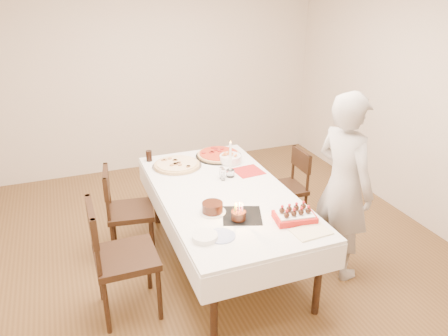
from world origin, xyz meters
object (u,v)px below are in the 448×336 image
object	(u,v)px
pasta_bowl	(230,159)
cola_glass	(149,156)
chair_left_savory	(131,211)
chair_right_savory	(285,189)
taper_candle	(230,159)
chair_left_dessert	(126,257)
pizza_pepperoni	(219,155)
strawberry_box	(295,216)
pizza_white	(177,165)
layer_cake	(212,208)
birthday_cake	(239,212)
person	(343,187)
dining_table	(224,227)

from	to	relation	value
pasta_bowl	cola_glass	xyz separation A→B (m)	(-0.78, 0.34, 0.01)
chair_left_savory	chair_right_savory	bearing A→B (deg)	-173.38
pasta_bowl	taper_candle	xyz separation A→B (m)	(-0.13, -0.32, 0.14)
chair_left_dessert	pizza_pepperoni	xyz separation A→B (m)	(1.21, 1.16, 0.26)
pasta_bowl	strawberry_box	distance (m)	1.28
pizza_white	strawberry_box	world-z (taller)	strawberry_box
chair_left_dessert	taper_candle	world-z (taller)	taper_candle
pizza_pepperoni	layer_cake	bearing A→B (deg)	-112.61
chair_left_dessert	birthday_cake	size ratio (longest dim) A/B	7.73
strawberry_box	chair_left_dessert	bearing A→B (deg)	166.21
person	birthday_cake	xyz separation A→B (m)	(-1.01, -0.04, -0.03)
pizza_pepperoni	layer_cake	world-z (taller)	layer_cake
chair_left_savory	birthday_cake	xyz separation A→B (m)	(0.72, -0.98, 0.37)
taper_candle	strawberry_box	world-z (taller)	taper_candle
chair_right_savory	pizza_pepperoni	world-z (taller)	chair_right_savory
pizza_pepperoni	taper_candle	bearing A→B (deg)	-97.78
chair_left_savory	dining_table	bearing A→B (deg)	157.34
dining_table	person	xyz separation A→B (m)	(0.94, -0.47, 0.48)
person	pizza_white	bearing A→B (deg)	35.65
chair_left_savory	person	xyz separation A→B (m)	(1.73, -0.94, 0.39)
strawberry_box	dining_table	bearing A→B (deg)	117.21
dining_table	strawberry_box	xyz separation A→B (m)	(0.35, -0.67, 0.41)
chair_right_savory	birthday_cake	size ratio (longest dim) A/B	6.47
chair_left_savory	pizza_white	size ratio (longest dim) A/B	1.81
person	cola_glass	xyz separation A→B (m)	(-1.42, 1.42, -0.05)
person	taper_candle	world-z (taller)	person
person	birthday_cake	distance (m)	1.01
taper_candle	dining_table	bearing A→B (deg)	-121.54
pasta_bowl	layer_cake	size ratio (longest dim) A/B	1.03
dining_table	person	bearing A→B (deg)	-26.69
chair_right_savory	cola_glass	bearing A→B (deg)	159.49
chair_left_savory	strawberry_box	size ratio (longest dim) A/B	2.86
strawberry_box	pizza_pepperoni	bearing A→B (deg)	93.96
pasta_bowl	chair_right_savory	bearing A→B (deg)	-17.41
pizza_white	strawberry_box	distance (m)	1.50
chair_right_savory	cola_glass	world-z (taller)	cola_glass
cola_glass	birthday_cake	xyz separation A→B (m)	(0.41, -1.46, 0.02)
dining_table	chair_left_dessert	world-z (taller)	chair_left_dessert
chair_left_dessert	pizza_white	bearing A→B (deg)	-124.28
dining_table	layer_cake	size ratio (longest dim) A/B	9.67
strawberry_box	birthday_cake	bearing A→B (deg)	158.82
chair_right_savory	chair_left_dessert	xyz separation A→B (m)	(-1.83, -0.78, 0.08)
chair_right_savory	pizza_white	xyz separation A→B (m)	(-1.12, 0.27, 0.34)
person	cola_glass	distance (m)	2.01
person	chair_left_savory	bearing A→B (deg)	51.69
chair_left_savory	birthday_cake	distance (m)	1.27
cola_glass	strawberry_box	xyz separation A→B (m)	(0.83, -1.62, -0.02)
cola_glass	chair_left_savory	bearing A→B (deg)	-122.50
pizza_white	strawberry_box	size ratio (longest dim) A/B	1.58
birthday_cake	pasta_bowl	bearing A→B (deg)	71.49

